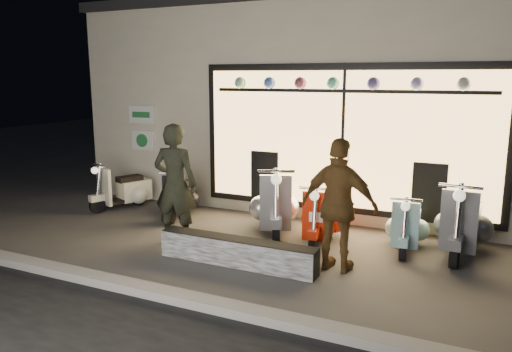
{
  "coord_description": "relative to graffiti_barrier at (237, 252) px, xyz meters",
  "views": [
    {
      "loc": [
        3.16,
        -6.61,
        2.65
      ],
      "look_at": [
        -0.26,
        0.6,
        1.05
      ],
      "focal_mm": 35.0,
      "sensor_mm": 36.0,
      "label": 1
    }
  ],
  "objects": [
    {
      "name": "kerb",
      "position": [
        -0.03,
        -1.35,
        -0.14
      ],
      "size": [
        40.0,
        0.25,
        0.12
      ],
      "primitive_type": "cube",
      "color": "slate",
      "rests_on": "ground"
    },
    {
      "name": "graffiti_barrier",
      "position": [
        0.0,
        0.0,
        0.0
      ],
      "size": [
        2.38,
        0.28,
        0.4
      ],
      "primitive_type": "cube",
      "color": "black",
      "rests_on": "ground"
    },
    {
      "name": "man",
      "position": [
        -1.34,
        0.47,
        0.77
      ],
      "size": [
        0.78,
        0.58,
        1.94
      ],
      "primitive_type": "imported",
      "rotation": [
        0.0,
        0.0,
        3.31
      ],
      "color": "black",
      "rests_on": "ground"
    },
    {
      "name": "scooter_blue",
      "position": [
        2.05,
        1.84,
        0.16
      ],
      "size": [
        0.45,
        1.24,
        0.88
      ],
      "rotation": [
        0.0,
        0.0,
        0.08
      ],
      "color": "black",
      "rests_on": "ground"
    },
    {
      "name": "scooter_red",
      "position": [
        0.73,
        1.63,
        0.19
      ],
      "size": [
        0.55,
        1.37,
        0.98
      ],
      "rotation": [
        0.0,
        0.0,
        0.13
      ],
      "color": "black",
      "rests_on": "ground"
    },
    {
      "name": "scooter_grey",
      "position": [
        2.84,
        2.03,
        0.26
      ],
      "size": [
        0.54,
        1.58,
        1.13
      ],
      "rotation": [
        0.0,
        0.0,
        -0.05
      ],
      "color": "black",
      "rests_on": "ground"
    },
    {
      "name": "shop_building",
      "position": [
        -0.03,
        5.63,
        1.9
      ],
      "size": [
        10.2,
        6.23,
        4.2
      ],
      "color": "beige",
      "rests_on": "ground"
    },
    {
      "name": "ground",
      "position": [
        -0.03,
        0.65,
        -0.2
      ],
      "size": [
        40.0,
        40.0,
        0.0
      ],
      "primitive_type": "plane",
      "color": "#383533",
      "rests_on": "ground"
    },
    {
      "name": "scooter_black",
      "position": [
        -2.25,
        1.93,
        0.16
      ],
      "size": [
        0.68,
        1.26,
        0.91
      ],
      "rotation": [
        0.0,
        0.0,
        0.34
      ],
      "color": "black",
      "rests_on": "ground"
    },
    {
      "name": "scooter_cream",
      "position": [
        -3.51,
        1.91,
        0.17
      ],
      "size": [
        0.74,
        1.28,
        0.93
      ],
      "rotation": [
        0.0,
        0.0,
        -0.39
      ],
      "color": "black",
      "rests_on": "ground"
    },
    {
      "name": "scooter_silver",
      "position": [
        -0.2,
        1.81,
        0.26
      ],
      "size": [
        0.96,
        1.57,
        1.15
      ],
      "rotation": [
        0.0,
        0.0,
        0.43
      ],
      "color": "black",
      "rests_on": "ground"
    },
    {
      "name": "woman",
      "position": [
        1.34,
        0.44,
        0.72
      ],
      "size": [
        1.12,
        0.55,
        1.85
      ],
      "primitive_type": "imported",
      "rotation": [
        0.0,
        0.0,
        3.05
      ],
      "color": "brown",
      "rests_on": "ground"
    }
  ]
}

